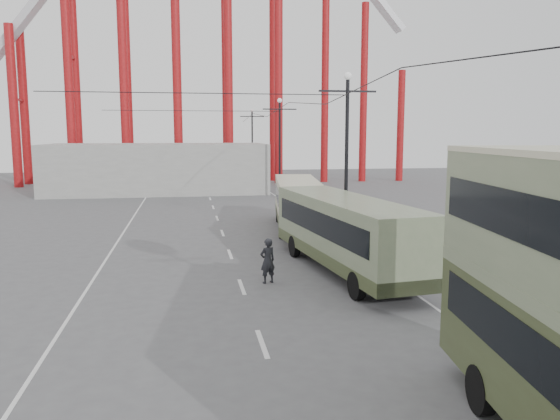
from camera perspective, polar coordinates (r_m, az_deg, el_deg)
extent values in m
plane|color=#525255|center=(12.86, 5.41, -20.00)|extent=(160.00, 160.00, 0.00)
cube|color=silver|center=(30.62, -5.68, -3.40)|extent=(0.15, 82.00, 0.01)
cube|color=silver|center=(32.64, 5.49, -2.69)|extent=(0.12, 120.00, 0.01)
cube|color=silver|center=(31.79, -16.68, -3.28)|extent=(0.12, 120.00, 0.01)
cylinder|color=black|center=(30.25, 6.95, 5.02)|extent=(0.20, 0.20, 9.00)
cylinder|color=black|center=(30.76, 6.82, -2.91)|extent=(0.44, 0.44, 0.50)
cube|color=black|center=(30.30, 7.08, 12.22)|extent=(3.20, 0.10, 0.10)
sphere|color=white|center=(30.37, 7.10, 13.72)|extent=(0.44, 0.44, 0.44)
cylinder|color=black|center=(51.70, -0.04, 6.28)|extent=(0.20, 0.20, 9.00)
cylinder|color=black|center=(52.00, -0.04, 1.60)|extent=(0.44, 0.44, 0.50)
cube|color=black|center=(51.73, -0.04, 10.49)|extent=(3.20, 0.10, 0.10)
sphere|color=white|center=(51.77, -0.04, 11.38)|extent=(0.44, 0.44, 0.44)
cylinder|color=black|center=(73.48, -2.92, 6.77)|extent=(0.20, 0.20, 9.00)
cylinder|color=black|center=(73.69, -2.89, 3.47)|extent=(0.44, 0.44, 0.50)
cube|color=black|center=(73.50, -2.94, 9.73)|extent=(3.20, 0.10, 0.10)
sphere|color=white|center=(73.53, -2.94, 10.36)|extent=(0.44, 0.44, 0.44)
cylinder|color=maroon|center=(68.70, -26.06, 9.66)|extent=(1.00, 1.00, 18.00)
cylinder|color=maroon|center=(72.55, -25.17, 9.58)|extent=(1.00, 1.00, 18.00)
cylinder|color=maroon|center=(67.64, -21.28, 13.79)|extent=(1.00, 1.00, 27.00)
cylinder|color=maroon|center=(71.54, -20.62, 13.47)|extent=(1.00, 1.00, 27.00)
cylinder|color=maroon|center=(67.40, -16.23, 17.90)|extent=(1.00, 1.00, 36.00)
cylinder|color=maroon|center=(71.32, -15.85, 17.35)|extent=(1.00, 1.00, 36.00)
cylinder|color=maroon|center=(69.67, 4.76, 15.35)|extent=(0.90, 0.90, 30.00)
cylinder|color=maroon|center=(70.66, 8.74, 11.92)|extent=(0.90, 0.90, 22.00)
cylinder|color=maroon|center=(72.21, 12.48, 8.56)|extent=(0.90, 0.90, 14.00)
cube|color=gray|center=(58.14, -12.59, 4.30)|extent=(22.00, 10.00, 5.00)
cylinder|color=black|center=(13.16, 20.26, -17.20)|extent=(0.43, 1.10, 1.07)
cube|color=#677556|center=(23.93, 6.80, -2.17)|extent=(3.99, 11.77, 2.52)
cube|color=black|center=(23.86, 6.81, -1.17)|extent=(3.88, 10.53, 1.00)
cube|color=#363D21|center=(24.12, 6.76, -4.50)|extent=(4.02, 11.78, 0.52)
cube|color=#677556|center=(23.73, 6.85, 1.03)|extent=(4.01, 11.78, 0.17)
cylinder|color=black|center=(26.75, 1.65, -3.90)|extent=(0.42, 1.08, 1.05)
cylinder|color=black|center=(27.57, 6.35, -3.59)|extent=(0.42, 1.08, 1.05)
cylinder|color=black|center=(20.48, 7.75, -7.69)|extent=(0.42, 1.08, 1.05)
cylinder|color=black|center=(21.53, 13.56, -7.06)|extent=(0.42, 1.08, 1.05)
cube|color=beige|center=(34.68, 1.83, 0.90)|extent=(3.82, 10.30, 2.41)
cube|color=black|center=(34.63, 1.84, 1.56)|extent=(3.70, 9.11, 0.96)
cube|color=#363D21|center=(34.81, 1.83, -0.66)|extent=(3.85, 10.30, 0.50)
cube|color=beige|center=(34.55, 1.84, 3.02)|extent=(3.84, 10.30, 0.16)
cylinder|color=black|center=(37.38, -0.18, -0.52)|extent=(0.41, 1.03, 1.01)
cylinder|color=black|center=(37.52, 3.29, -0.51)|extent=(0.41, 1.03, 1.01)
cylinder|color=black|center=(31.83, 0.15, -2.02)|extent=(0.41, 1.03, 1.01)
cylinder|color=black|center=(31.99, 4.22, -1.99)|extent=(0.41, 1.03, 1.01)
imported|color=black|center=(22.18, -1.30, -5.33)|extent=(0.79, 0.67, 1.85)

